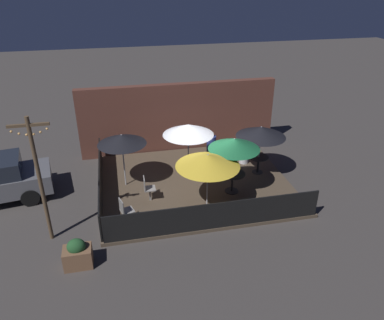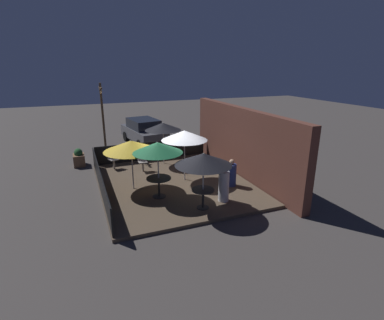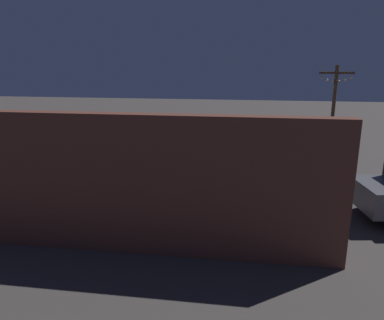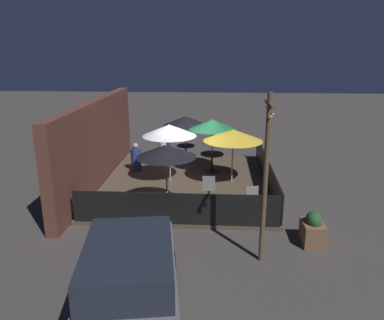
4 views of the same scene
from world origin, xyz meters
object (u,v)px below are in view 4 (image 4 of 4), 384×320
Objects in this scene: patio_chair_0 at (209,187)px; patron_0 at (136,158)px; patio_umbrella_1 at (212,125)px; patio_umbrella_0 at (186,121)px; parked_car_0 at (130,283)px; planter_box at (313,229)px; patio_umbrella_2 at (166,151)px; dining_table_0 at (186,149)px; patron_1 at (164,149)px; patio_chair_1 at (250,198)px; light_post at (266,172)px; dining_table_1 at (212,157)px; patio_umbrella_3 at (233,135)px; patio_umbrella_4 at (169,130)px.

patio_chair_0 is 4.37m from patron_0.
patio_umbrella_0 is at bearing 38.48° from patio_umbrella_1.
patio_umbrella_0 reaches higher than parked_car_0.
patio_chair_0 is 1.02× the size of planter_box.
patio_umbrella_1 is 4.07m from patio_umbrella_2.
patio_umbrella_1 reaches higher than dining_table_0.
patron_1 is at bearing 36.16° from planter_box.
patio_chair_1 is 2.85m from light_post.
light_post is (-7.54, -3.41, 1.54)m from patron_1.
parked_car_0 is (-9.87, -0.74, 0.12)m from patron_1.
parked_car_0 is at bearing 179.23° from patio_umbrella_2.
patio_umbrella_2 is at bearing 161.01° from dining_table_1.
patio_umbrella_3 reaches higher than patron_1.
patron_1 is (4.34, 2.07, 0.09)m from patio_chair_0.
parked_car_0 is at bearing 131.13° from light_post.
patio_chair_0 is 3.84m from light_post.
dining_table_1 is at bearing -18.99° from patio_umbrella_2.
patio_umbrella_4 is at bearing 29.20° from patio_chair_1.
parked_car_0 reaches higher than patio_chair_1.
patio_chair_0 is 1.52m from patio_chair_1.
patio_umbrella_1 reaches higher than planter_box.
dining_table_0 is at bearing 36.36° from patio_umbrella_3.
dining_table_0 is 0.59× the size of patron_1.
patio_umbrella_0 is 3.28m from patio_umbrella_3.
patio_chair_0 is (-1.78, -1.48, -1.48)m from patio_umbrella_4.
patio_umbrella_1 is 1.60× the size of patron_1.
planter_box is (-6.90, -3.90, -1.52)m from patio_umbrella_0.
patio_umbrella_1 reaches higher than patron_0.
light_post is (-6.34, -4.38, 1.65)m from patron_0.
patron_0 is (0.02, 3.10, -1.46)m from patio_umbrella_1.
patio_umbrella_2 is (-3.85, 1.33, -0.04)m from patio_umbrella_1.
parked_car_0 is (-8.67, -1.71, 0.23)m from patron_0.
patio_umbrella_4 is at bearing 39.68° from patron_1.
light_post is (-6.32, -1.28, 0.19)m from patio_umbrella_1.
patio_umbrella_4 is at bearing 40.73° from patio_chair_0.
patio_umbrella_3 is at bearing 77.19° from patron_1.
patio_umbrella_4 is at bearing -7.84° from parked_car_0.
patio_chair_0 is at bearing 38.79° from patio_chair_1.
parked_car_0 is (-5.53, 1.33, 0.22)m from patio_chair_0.
patio_chair_0 is at bearing 52.12° from patron_1.
light_post is at bearing -174.26° from patio_umbrella_3.
patio_umbrella_4 reaches higher than patio_umbrella_1.
dining_table_0 is 10.14m from parked_car_0.
patio_umbrella_1 is 1.88× the size of patron_0.
dining_table_0 is (5.34, -0.15, -1.36)m from patio_umbrella_2.
planter_box is (-1.56, -4.05, -1.63)m from patio_umbrella_2.
light_post is at bearing -168.53° from patio_umbrella_1.
patron_1 is 9.90m from parked_car_0.
patio_umbrella_4 is 2.35× the size of dining_table_1.
patio_umbrella_1 is at bearing -0.00° from patio_chair_0.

